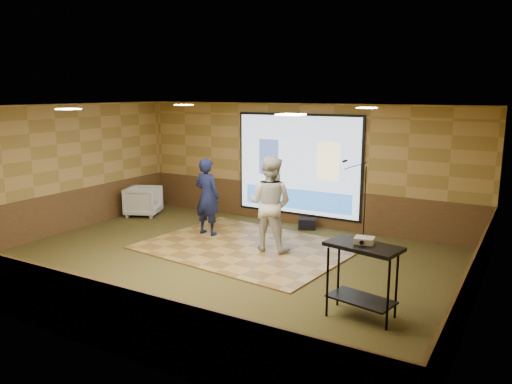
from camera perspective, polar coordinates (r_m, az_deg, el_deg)
The scene contains 19 objects.
ground at distance 9.77m, azimuth -4.07°, elevation -8.20°, with size 9.00×9.00×0.00m, color #313A1A.
room_shell at distance 9.28m, azimuth -4.25°, elevation 4.07°, with size 9.04×7.04×3.02m.
wainscot_back at distance 12.56m, azimuth 4.81°, elevation -1.52°, with size 9.00×0.04×0.95m, color #4E2C1A.
wainscot_front at distance 7.20m, azimuth -20.19°, elevation -12.23°, with size 9.00×0.04×0.95m, color #4E2C1A.
wainscot_left at distance 12.62m, azimuth -21.24°, elevation -2.21°, with size 0.04×7.00×0.95m, color #4E2C1A.
wainscot_right at distance 8.14m, azimuth 23.45°, elevation -9.70°, with size 0.04×7.00×0.95m, color #4E2C1A.
projector_screen at distance 12.34m, azimuth 4.80°, elevation 2.97°, with size 3.32×0.06×2.52m.
downlight_nw at distance 11.97m, azimuth -8.25°, elevation 9.83°, with size 0.32×0.32×0.02m, color beige.
downlight_ne at distance 9.88m, azimuth 12.55°, elevation 9.37°, with size 0.32×0.32×0.02m, color beige.
downlight_sw at distance 9.59m, azimuth -20.65°, elevation 8.86°, with size 0.32×0.32×0.02m, color beige.
downlight_se at distance 6.81m, azimuth 3.99°, elevation 8.81°, with size 0.32×0.32×0.02m, color beige.
dance_floor at distance 10.73m, azimuth -1.02°, elevation -6.29°, with size 4.20×3.20×0.03m, color olive.
player_left at distance 11.45m, azimuth -5.62°, elevation -0.53°, with size 0.65×0.43×1.78m, color #121739.
player_right at distance 10.27m, azimuth 1.62°, elevation -1.34°, with size 0.95×0.74×1.96m, color beige.
av_table at distance 7.46m, azimuth 12.10°, elevation -8.13°, with size 1.06×0.56×1.12m.
projector at distance 7.41m, azimuth 12.28°, elevation -5.42°, with size 0.27×0.23×0.09m, color silver.
mic_stand at distance 11.45m, azimuth 11.98°, elevation -2.91°, with size 0.70×0.29×1.79m.
banquet_chair at distance 13.70m, azimuth -12.73°, elevation -1.02°, with size 0.84×0.86×0.79m, color gray.
duffel_bag at distance 12.16m, azimuth 5.85°, elevation -3.66°, with size 0.41×0.27×0.26m, color black.
Camera 1 is at (5.19, -7.61, 3.27)m, focal length 35.00 mm.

